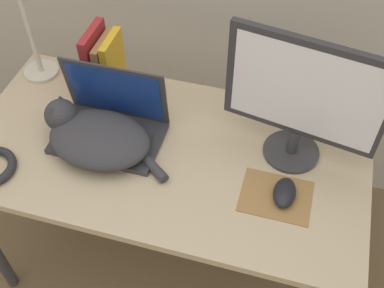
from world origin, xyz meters
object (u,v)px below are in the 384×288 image
Objects in this scene: external_monitor at (304,98)px; computer_mouse at (285,193)px; laptop at (111,124)px; desk_lamp at (24,0)px; cat at (95,136)px; book_row at (104,64)px.

computer_mouse is (0.00, -0.18, -0.22)m from external_monitor.
desk_lamp is (-0.34, 0.19, 0.29)m from laptop.
computer_mouse is at bearing -9.65° from laptop.
desk_lamp is at bearing 173.12° from external_monitor.
external_monitor is at bearing 13.62° from cat.
desk_lamp reaches higher than external_monitor.
external_monitor is 4.17× the size of computer_mouse.
laptop is 0.49m from desk_lamp.
cat is at bearing -75.20° from book_row.
book_row is at bearing 115.46° from laptop.
book_row is 0.50× the size of desk_lamp.
cat is 0.30m from book_row.
laptop is 0.71× the size of desk_lamp.
laptop is 3.11× the size of computer_mouse.
book_row is 0.33m from desk_lamp.
computer_mouse is 0.45× the size of book_row.
book_row is at bearing 3.57° from desk_lamp.
cat is 0.63m from computer_mouse.
cat is 0.50m from desk_lamp.
laptop is 1.41× the size of book_row.
external_monitor is at bearing -6.88° from desk_lamp.
external_monitor is 0.95m from desk_lamp.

